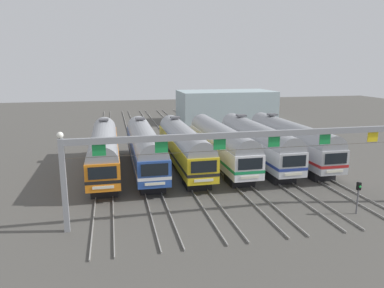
{
  "coord_description": "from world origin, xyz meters",
  "views": [
    {
      "loc": [
        -9.61,
        -38.07,
        11.26
      ],
      "look_at": [
        -0.87,
        1.26,
        2.43
      ],
      "focal_mm": 34.15,
      "sensor_mm": 36.0,
      "label": 1
    }
  ],
  "objects_px": {
    "commuter_train_blue": "(145,146)",
    "commuter_train_yellow": "(183,145)",
    "commuter_train_white": "(221,143)",
    "commuter_train_stainless": "(290,140)",
    "catenary_gantry": "(247,146)",
    "yard_signal_mast": "(358,191)",
    "commuter_train_orange": "(104,148)",
    "commuter_train_silver": "(256,141)"
  },
  "relations": [
    {
      "from": "commuter_train_blue",
      "to": "commuter_train_white",
      "type": "relative_size",
      "value": 1.0
    },
    {
      "from": "commuter_train_stainless",
      "to": "commuter_train_blue",
      "type": "bearing_deg",
      "value": 180.0
    },
    {
      "from": "catenary_gantry",
      "to": "yard_signal_mast",
      "type": "height_order",
      "value": "catenary_gantry"
    },
    {
      "from": "commuter_train_white",
      "to": "commuter_train_orange",
      "type": "bearing_deg",
      "value": 179.98
    },
    {
      "from": "commuter_train_orange",
      "to": "catenary_gantry",
      "type": "bearing_deg",
      "value": -52.02
    },
    {
      "from": "commuter_train_silver",
      "to": "catenary_gantry",
      "type": "bearing_deg",
      "value": -115.1
    },
    {
      "from": "commuter_train_orange",
      "to": "commuter_train_stainless",
      "type": "bearing_deg",
      "value": 0.0
    },
    {
      "from": "commuter_train_white",
      "to": "commuter_train_yellow",
      "type": "bearing_deg",
      "value": 179.94
    },
    {
      "from": "yard_signal_mast",
      "to": "commuter_train_blue",
      "type": "bearing_deg",
      "value": 134.2
    },
    {
      "from": "commuter_train_silver",
      "to": "yard_signal_mast",
      "type": "distance_m",
      "value": 15.34
    },
    {
      "from": "commuter_train_stainless",
      "to": "commuter_train_orange",
      "type": "bearing_deg",
      "value": 180.0
    },
    {
      "from": "commuter_train_stainless",
      "to": "catenary_gantry",
      "type": "xyz_separation_m",
      "value": [
        -10.54,
        -13.5,
        2.67
      ]
    },
    {
      "from": "commuter_train_blue",
      "to": "commuter_train_yellow",
      "type": "bearing_deg",
      "value": 0.0
    },
    {
      "from": "commuter_train_blue",
      "to": "commuter_train_yellow",
      "type": "xyz_separation_m",
      "value": [
        4.22,
        0.0,
        0.0
      ]
    },
    {
      "from": "commuter_train_yellow",
      "to": "catenary_gantry",
      "type": "relative_size",
      "value": 0.69
    },
    {
      "from": "commuter_train_orange",
      "to": "commuter_train_blue",
      "type": "xyz_separation_m",
      "value": [
        4.22,
        0.0,
        0.0
      ]
    },
    {
      "from": "commuter_train_blue",
      "to": "commuter_train_silver",
      "type": "height_order",
      "value": "same"
    },
    {
      "from": "catenary_gantry",
      "to": "commuter_train_stainless",
      "type": "bearing_deg",
      "value": 52.02
    },
    {
      "from": "commuter_train_white",
      "to": "yard_signal_mast",
      "type": "bearing_deg",
      "value": -67.37
    },
    {
      "from": "commuter_train_orange",
      "to": "yard_signal_mast",
      "type": "xyz_separation_m",
      "value": [
        18.97,
        -15.17,
        -0.88
      ]
    },
    {
      "from": "commuter_train_orange",
      "to": "commuter_train_yellow",
      "type": "height_order",
      "value": "same"
    },
    {
      "from": "catenary_gantry",
      "to": "yard_signal_mast",
      "type": "relative_size",
      "value": 10.19
    },
    {
      "from": "commuter_train_orange",
      "to": "yard_signal_mast",
      "type": "height_order",
      "value": "commuter_train_orange"
    },
    {
      "from": "commuter_train_yellow",
      "to": "commuter_train_silver",
      "type": "xyz_separation_m",
      "value": [
        8.43,
        0.0,
        0.0
      ]
    },
    {
      "from": "commuter_train_white",
      "to": "commuter_train_stainless",
      "type": "distance_m",
      "value": 8.43
    },
    {
      "from": "commuter_train_white",
      "to": "commuter_train_stainless",
      "type": "relative_size",
      "value": 1.0
    },
    {
      "from": "commuter_train_stainless",
      "to": "yard_signal_mast",
      "type": "distance_m",
      "value": 15.34
    },
    {
      "from": "commuter_train_orange",
      "to": "commuter_train_yellow",
      "type": "xyz_separation_m",
      "value": [
        8.43,
        0.0,
        0.0
      ]
    },
    {
      "from": "commuter_train_yellow",
      "to": "commuter_train_stainless",
      "type": "height_order",
      "value": "same"
    },
    {
      "from": "commuter_train_orange",
      "to": "commuter_train_blue",
      "type": "distance_m",
      "value": 4.22
    },
    {
      "from": "commuter_train_orange",
      "to": "commuter_train_white",
      "type": "xyz_separation_m",
      "value": [
        12.65,
        -0.0,
        -0.0
      ]
    },
    {
      "from": "commuter_train_yellow",
      "to": "commuter_train_white",
      "type": "relative_size",
      "value": 1.0
    },
    {
      "from": "commuter_train_stainless",
      "to": "catenary_gantry",
      "type": "distance_m",
      "value": 17.33
    },
    {
      "from": "commuter_train_white",
      "to": "yard_signal_mast",
      "type": "distance_m",
      "value": 16.46
    },
    {
      "from": "commuter_train_orange",
      "to": "commuter_train_blue",
      "type": "height_order",
      "value": "same"
    },
    {
      "from": "commuter_train_yellow",
      "to": "catenary_gantry",
      "type": "bearing_deg",
      "value": -81.12
    },
    {
      "from": "yard_signal_mast",
      "to": "commuter_train_orange",
      "type": "bearing_deg",
      "value": 141.35
    },
    {
      "from": "commuter_train_blue",
      "to": "commuter_train_silver",
      "type": "xyz_separation_m",
      "value": [
        12.65,
        0.0,
        0.0
      ]
    },
    {
      "from": "commuter_train_white",
      "to": "commuter_train_stainless",
      "type": "xyz_separation_m",
      "value": [
        8.43,
        0.0,
        0.0
      ]
    },
    {
      "from": "commuter_train_yellow",
      "to": "commuter_train_stainless",
      "type": "relative_size",
      "value": 1.0
    },
    {
      "from": "commuter_train_blue",
      "to": "catenary_gantry",
      "type": "relative_size",
      "value": 0.69
    },
    {
      "from": "commuter_train_yellow",
      "to": "commuter_train_white",
      "type": "bearing_deg",
      "value": -0.06
    }
  ]
}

